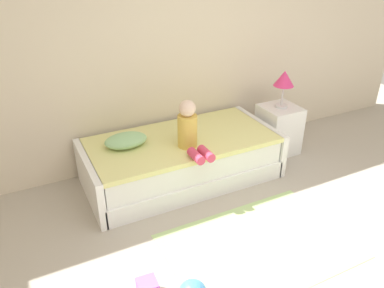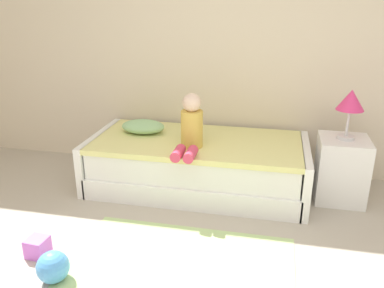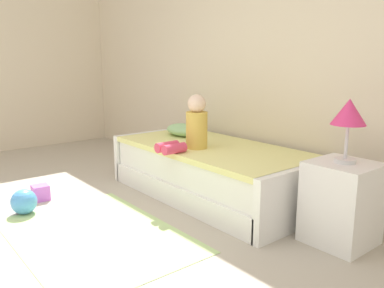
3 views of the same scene
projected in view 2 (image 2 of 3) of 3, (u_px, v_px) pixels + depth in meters
wall_rear at (227, 33)px, 4.00m from camera, size 7.20×0.10×2.90m
bed at (197, 164)px, 3.91m from camera, size 2.11×1.00×0.50m
nightstand at (341, 169)px, 3.66m from camera, size 0.44×0.44×0.60m
table_lamp at (351, 102)px, 3.44m from camera, size 0.24×0.24×0.45m
child_figure at (191, 127)px, 3.54m from camera, size 0.20×0.51×0.50m
pillow at (143, 126)px, 4.00m from camera, size 0.44×0.30×0.13m
toy_ball at (53, 267)px, 2.64m from camera, size 0.22×0.22×0.22m
area_rug at (179, 269)px, 2.78m from camera, size 1.60×1.10×0.01m
toy_block at (38, 247)px, 2.91m from camera, size 0.15×0.15×0.15m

